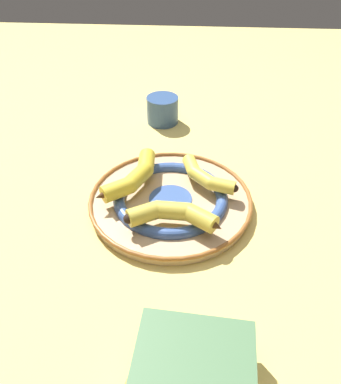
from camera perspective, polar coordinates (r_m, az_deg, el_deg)
name	(u,v)px	position (r m, az deg, el deg)	size (l,w,h in m)	color
ground_plane	(165,197)	(0.88, -0.85, -0.76)	(2.80, 2.80, 0.00)	#E5CC6B
decorative_bowl	(170,200)	(0.84, 0.00, -1.15)	(0.37, 0.37, 0.04)	tan
banana_a	(174,214)	(0.75, 0.56, -3.40)	(0.08, 0.20, 0.04)	gold
banana_b	(133,177)	(0.85, -5.68, 2.27)	(0.19, 0.12, 0.04)	yellow
banana_c	(204,176)	(0.86, 5.10, 2.50)	(0.14, 0.13, 0.03)	yellow
book_stack	(192,373)	(0.58, 3.25, -25.83)	(0.17, 0.18, 0.08)	#B28933
coffee_mug	(163,109)	(1.16, -1.19, 12.52)	(0.14, 0.10, 0.08)	#335184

